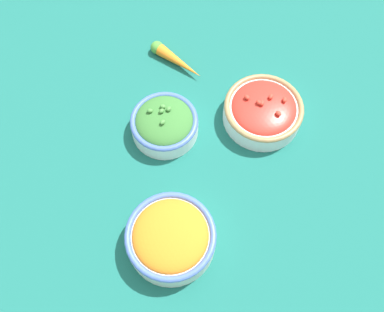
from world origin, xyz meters
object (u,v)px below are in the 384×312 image
Objects in this scene: bowl_carrots at (171,238)px; bowl_broccoli at (164,123)px; bowl_cherry_tomatoes at (263,110)px; loose_carrot at (174,59)px.

bowl_carrots is 1.17× the size of bowl_broccoli.
bowl_broccoli is (-0.19, -0.15, -0.01)m from bowl_carrots.
bowl_cherry_tomatoes is 0.21m from bowl_broccoli.
loose_carrot is (-0.02, -0.24, -0.02)m from bowl_cherry_tomatoes.
bowl_carrots is at bearing -1.25° from bowl_cherry_tomatoes.
bowl_broccoli is at bearing -56.46° from loose_carrot.
bowl_carrots reaches higher than bowl_broccoli.
bowl_broccoli is 0.18m from loose_carrot.
bowl_broccoli is at bearing -142.32° from bowl_carrots.
bowl_carrots is 1.14× the size of loose_carrot.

